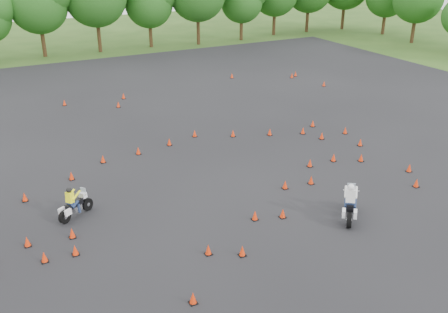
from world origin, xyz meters
TOP-DOWN VIEW (x-y plane):
  - ground at (0.00, 0.00)m, footprint 140.00×140.00m
  - asphalt_pad at (0.00, 6.00)m, footprint 62.00×62.00m
  - treeline at (3.95, 35.43)m, footprint 86.93×32.43m
  - traffic_cones at (-0.02, 5.56)m, footprint 36.57×33.35m
  - rider_yellow at (-8.24, 3.36)m, footprint 2.06×1.58m
  - rider_white at (3.16, -2.79)m, footprint 2.20×2.29m

SIDE VIEW (x-z plane):
  - ground at x=0.00m, z-range 0.00..0.00m
  - asphalt_pad at x=0.00m, z-range 0.01..0.01m
  - traffic_cones at x=-0.02m, z-range 0.01..0.46m
  - rider_yellow at x=-8.24m, z-range 0.00..1.58m
  - rider_white at x=3.16m, z-range 0.00..1.88m
  - treeline at x=3.95m, z-range -0.83..10.27m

